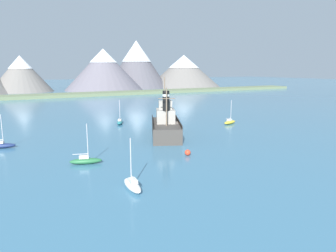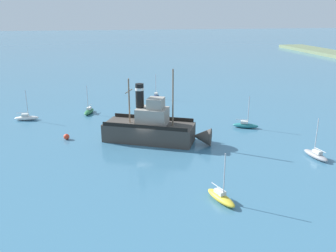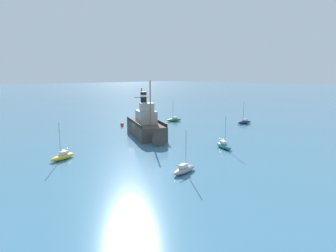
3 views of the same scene
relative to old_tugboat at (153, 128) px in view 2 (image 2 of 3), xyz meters
name	(u,v)px [view 2 (image 2 of 3)]	position (x,y,z in m)	size (l,w,h in m)	color
ground_plane	(146,145)	(1.21, -1.24, -1.83)	(600.00, 600.00, 0.00)	teal
old_tugboat	(153,128)	(0.00, 0.00, 0.00)	(9.00, 14.51, 9.90)	#423D38
sailboat_yellow	(221,197)	(17.06, 3.85, -1.40)	(3.95, 2.27, 4.90)	gold
sailboat_grey	(316,155)	(9.39, 18.31, -1.40)	(3.93, 1.70, 4.90)	gray
sailboat_navy	(156,96)	(-24.55, 4.08, -1.40)	(3.95, 2.03, 4.90)	navy
sailboat_teal	(245,125)	(-3.12, 14.48, -1.40)	(2.56, 3.92, 4.90)	#23757A
sailboat_white	(27,118)	(-13.31, -18.80, -1.40)	(1.27, 3.84, 4.90)	white
sailboat_green	(89,111)	(-15.47, -8.98, -1.40)	(3.96, 2.12, 4.90)	#286B3D
mooring_buoy	(67,137)	(-2.76, -11.67, -1.44)	(0.79, 0.79, 0.79)	red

